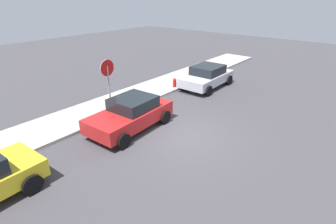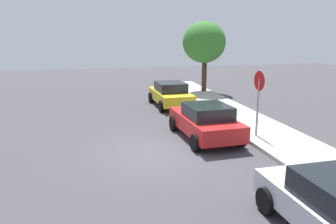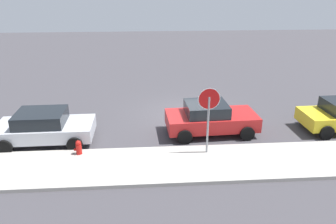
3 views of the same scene
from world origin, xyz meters
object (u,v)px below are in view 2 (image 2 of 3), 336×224
(stop_sign, at_px, (259,92))
(parked_car_yellow, at_px, (171,94))
(street_tree_near_corner, at_px, (204,43))
(parked_car_red, at_px, (205,121))

(stop_sign, height_order, parked_car_yellow, stop_sign)
(parked_car_yellow, distance_m, street_tree_near_corner, 5.81)
(parked_car_red, relative_size, street_tree_near_corner, 0.82)
(stop_sign, xyz_separation_m, street_tree_near_corner, (-10.56, 1.40, 1.61))
(stop_sign, bearing_deg, parked_car_yellow, -163.90)
(stop_sign, distance_m, parked_car_yellow, 7.14)
(parked_car_red, bearing_deg, stop_sign, 75.96)
(stop_sign, xyz_separation_m, parked_car_yellow, (-6.75, -1.95, -1.22))
(stop_sign, distance_m, parked_car_red, 2.42)
(parked_car_red, bearing_deg, parked_car_yellow, 179.29)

